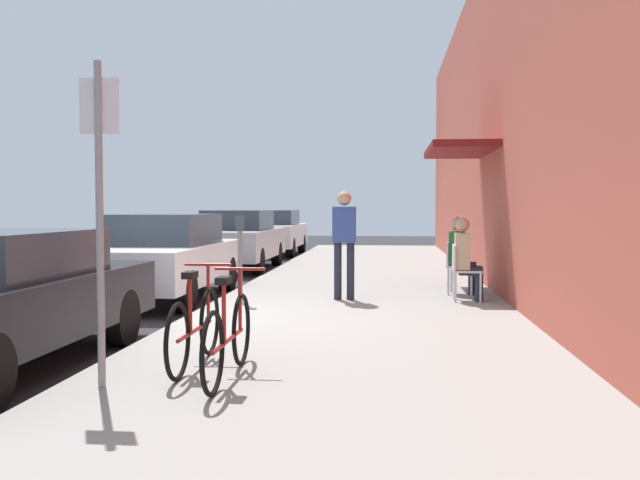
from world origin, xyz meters
The scene contains 15 objects.
ground_plane centered at (0.00, 0.00, 0.00)m, with size 60.00×60.00×0.00m, color #2D2D30.
sidewalk_slab centered at (2.25, 2.00, 0.06)m, with size 4.50×32.00×0.12m, color #9E9B93.
building_facade centered at (4.65, 2.01, 3.23)m, with size 1.40×32.00×6.47m.
parked_car_1 centered at (-1.10, 2.55, 0.75)m, with size 1.80×4.40×1.45m.
parked_car_2 centered at (-1.10, 8.40, 0.77)m, with size 1.80×4.40×1.50m.
parked_car_3 centered at (-1.10, 13.88, 0.77)m, with size 1.80×4.40×1.49m.
parking_meter centered at (0.45, 1.49, 0.89)m, with size 0.12×0.10×1.32m.
street_sign centered at (0.40, -3.55, 1.64)m, with size 0.32×0.06×2.60m.
bicycle_0 centered at (1.36, -3.21, 0.48)m, with size 0.46×1.71×0.90m.
bicycle_1 centered at (0.95, -2.78, 0.48)m, with size 0.46×1.71×0.90m.
cafe_chair_0 centered at (3.83, 2.02, 0.62)m, with size 0.46×0.46×0.87m.
seated_patron_0 centered at (3.89, 2.02, 0.82)m, with size 0.43×0.37×1.29m.
cafe_chair_1 centered at (3.84, 2.90, 0.62)m, with size 0.53×0.53×0.87m.
seated_patron_1 centered at (3.90, 2.88, 0.82)m, with size 0.49×0.43×1.29m.
pedestrian_standing centered at (2.01, 1.94, 1.12)m, with size 0.36×0.22×1.70m.
Camera 1 is at (2.69, -8.91, 1.56)m, focal length 39.15 mm.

